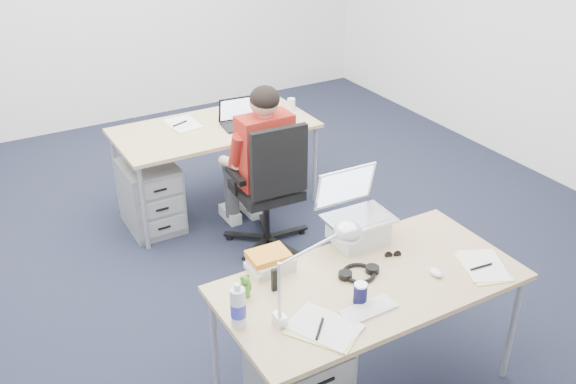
{
  "coord_description": "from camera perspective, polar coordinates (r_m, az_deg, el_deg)",
  "views": [
    {
      "loc": [
        -1.77,
        -3.31,
        2.72
      ],
      "look_at": [
        -0.04,
        -0.3,
        0.85
      ],
      "focal_mm": 40.0,
      "sensor_mm": 36.0,
      "label": 1
    }
  ],
  "objects": [
    {
      "name": "dark_laptop",
      "position": [
        5.18,
        -4.1,
        7.03
      ],
      "size": [
        0.35,
        0.34,
        0.23
      ],
      "primitive_type": null,
      "rotation": [
        0.0,
        0.0,
        -0.1
      ],
      "color": "black",
      "rests_on": "desk_far"
    },
    {
      "name": "desk_far",
      "position": [
        5.26,
        -6.55,
        5.36
      ],
      "size": [
        1.6,
        0.8,
        0.73
      ],
      "color": "tan",
      "rests_on": "ground"
    },
    {
      "name": "can_koozie",
      "position": [
        3.21,
        6.44,
        -8.92
      ],
      "size": [
        0.09,
        0.09,
        0.11
      ],
      "primitive_type": "cylinder",
      "rotation": [
        0.0,
        0.0,
        0.38
      ],
      "color": "#13133B",
      "rests_on": "desk_near"
    },
    {
      "name": "cordless_phone",
      "position": [
        3.27,
        -1.17,
        -7.8
      ],
      "size": [
        0.04,
        0.02,
        0.13
      ],
      "primitive_type": "cube",
      "rotation": [
        0.0,
        0.0,
        -0.04
      ],
      "color": "black",
      "rests_on": "desk_near"
    },
    {
      "name": "drawer_pedestal_far",
      "position": [
        5.21,
        -12.09,
        -0.35
      ],
      "size": [
        0.4,
        0.5,
        0.55
      ],
      "primitive_type": "cube",
      "color": "gray",
      "rests_on": "ground"
    },
    {
      "name": "wireless_keyboard",
      "position": [
        3.2,
        7.18,
        -10.29
      ],
      "size": [
        0.28,
        0.12,
        0.01
      ],
      "primitive_type": "cube",
      "rotation": [
        0.0,
        0.0,
        0.02
      ],
      "color": "white",
      "rests_on": "desk_near"
    },
    {
      "name": "drawer_pedestal_near",
      "position": [
        3.5,
        0.85,
        -15.9
      ],
      "size": [
        0.4,
        0.5,
        0.55
      ],
      "primitive_type": "cube",
      "color": "gray",
      "rests_on": "ground"
    },
    {
      "name": "sunglasses",
      "position": [
        3.59,
        9.31,
        -5.52
      ],
      "size": [
        0.11,
        0.07,
        0.02
      ],
      "primitive_type": null,
      "rotation": [
        0.0,
        0.0,
        -0.35
      ],
      "color": "black",
      "rests_on": "desk_near"
    },
    {
      "name": "desk_lamp",
      "position": [
        3.01,
        1.62,
        -7.35
      ],
      "size": [
        0.44,
        0.24,
        0.47
      ],
      "primitive_type": null,
      "rotation": [
        0.0,
        0.0,
        0.22
      ],
      "color": "silver",
      "rests_on": "desk_near"
    },
    {
      "name": "silver_laptop",
      "position": [
        3.61,
        6.35,
        -1.62
      ],
      "size": [
        0.39,
        0.31,
        0.4
      ],
      "primitive_type": null,
      "rotation": [
        0.0,
        0.0,
        -0.03
      ],
      "color": "silver",
      "rests_on": "desk_near"
    },
    {
      "name": "far_cup",
      "position": [
        5.55,
        0.3,
        7.84
      ],
      "size": [
        0.07,
        0.07,
        0.1
      ],
      "primitive_type": "cylinder",
      "rotation": [
        0.0,
        0.0,
        -0.01
      ],
      "color": "white",
      "rests_on": "desk_far"
    },
    {
      "name": "seated_person",
      "position": [
        4.82,
        -2.8,
        2.63
      ],
      "size": [
        0.4,
        0.69,
        1.26
      ],
      "rotation": [
        0.0,
        0.0,
        0.01
      ],
      "color": "#A22117",
      "rests_on": "ground"
    },
    {
      "name": "office_chair",
      "position": [
        4.84,
        -1.74,
        -1.75
      ],
      "size": [
        0.69,
        0.69,
        1.04
      ],
      "rotation": [
        0.0,
        0.0,
        -0.06
      ],
      "color": "black",
      "rests_on": "ground"
    },
    {
      "name": "desk_near",
      "position": [
        3.42,
        7.28,
        -8.42
      ],
      "size": [
        1.6,
        0.8,
        0.73
      ],
      "color": "tan",
      "rests_on": "ground"
    },
    {
      "name": "room",
      "position": [
        3.88,
        -1.69,
        13.3
      ],
      "size": [
        6.02,
        7.02,
        2.8
      ],
      "color": "white",
      "rests_on": "ground"
    },
    {
      "name": "papers_left",
      "position": [
        3.07,
        3.18,
        -12.07
      ],
      "size": [
        0.35,
        0.39,
        0.01
      ],
      "primitive_type": "cube",
      "rotation": [
        0.0,
        0.0,
        0.51
      ],
      "color": "#E9ED89",
      "rests_on": "desk_near"
    },
    {
      "name": "floor",
      "position": [
        4.63,
        -1.39,
        -7.63
      ],
      "size": [
        7.0,
        7.0,
        0.0
      ],
      "primitive_type": "plane",
      "color": "black",
      "rests_on": "ground"
    },
    {
      "name": "water_bottle",
      "position": [
        3.02,
        -4.46,
        -9.98
      ],
      "size": [
        0.09,
        0.09,
        0.24
      ],
      "primitive_type": "cylinder",
      "rotation": [
        0.0,
        0.0,
        0.3
      ],
      "color": "silver",
      "rests_on": "desk_near"
    },
    {
      "name": "bear_figurine",
      "position": [
        3.23,
        -3.82,
        -8.31
      ],
      "size": [
        0.08,
        0.07,
        0.13
      ],
      "primitive_type": null,
      "rotation": [
        0.0,
        0.0,
        -0.26
      ],
      "color": "#29721E",
      "rests_on": "desk_near"
    },
    {
      "name": "papers_right",
      "position": [
        3.61,
        17.0,
        -6.42
      ],
      "size": [
        0.31,
        0.36,
        0.01
      ],
      "primitive_type": "cube",
      "rotation": [
        0.0,
        0.0,
        -0.4
      ],
      "color": "#E9ED89",
      "rests_on": "desk_near"
    },
    {
      "name": "computer_mouse",
      "position": [
        3.49,
        13.02,
        -6.97
      ],
      "size": [
        0.07,
        0.1,
        0.03
      ],
      "primitive_type": "ellipsoid",
      "rotation": [
        0.0,
        0.0,
        -0.13
      ],
      "color": "white",
      "rests_on": "desk_near"
    },
    {
      "name": "far_papers",
      "position": [
        5.3,
        -9.36,
        5.95
      ],
      "size": [
        0.24,
        0.33,
        0.01
      ],
      "primitive_type": "cube",
      "rotation": [
        0.0,
        0.0,
        0.07
      ],
      "color": "white",
      "rests_on": "desk_far"
    },
    {
      "name": "book_stack",
      "position": [
        3.42,
        -1.64,
        -6.16
      ],
      "size": [
        0.23,
        0.17,
        0.1
      ],
      "primitive_type": "cube",
      "rotation": [
        0.0,
        0.0,
        0.0
      ],
      "color": "silver",
      "rests_on": "desk_near"
    },
    {
      "name": "headphones",
      "position": [
        3.42,
        6.32,
        -7.09
      ],
      "size": [
        0.26,
        0.22,
        0.04
      ],
      "primitive_type": null,
      "rotation": [
        0.0,
        0.0,
        -0.18
      ],
      "color": "black",
      "rests_on": "desk_near"
    }
  ]
}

